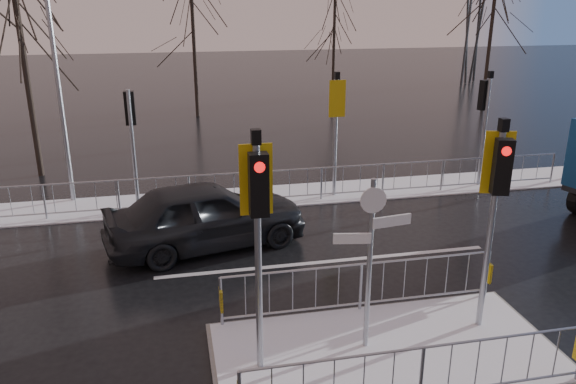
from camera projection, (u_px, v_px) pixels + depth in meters
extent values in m
plane|color=black|center=(385.00, 357.00, 9.79)|extent=(120.00, 120.00, 0.00)
cube|color=white|center=(286.00, 195.00, 17.73)|extent=(30.00, 2.00, 0.04)
cube|color=silver|center=(326.00, 262.00, 13.30)|extent=(8.00, 0.15, 0.01)
cube|color=slate|center=(385.00, 354.00, 9.77)|extent=(6.00, 3.00, 0.12)
cube|color=white|center=(385.00, 350.00, 9.74)|extent=(5.85, 2.85, 0.03)
cube|color=gold|center=(221.00, 300.00, 10.32)|extent=(0.05, 0.28, 0.42)
cube|color=gold|center=(488.00, 272.00, 11.37)|extent=(0.05, 0.28, 0.42)
cylinder|color=#99A0A7|center=(258.00, 264.00, 8.70)|extent=(0.11, 0.11, 3.80)
cube|color=black|center=(259.00, 185.00, 8.09)|extent=(0.28, 0.22, 0.95)
cylinder|color=red|center=(260.00, 167.00, 7.89)|extent=(0.16, 0.04, 0.16)
cube|color=gold|center=(256.00, 180.00, 8.32)|extent=(0.50, 0.03, 1.10)
cube|color=black|center=(256.00, 137.00, 8.04)|extent=(0.14, 0.14, 0.22)
cylinder|color=#99A0A7|center=(490.00, 235.00, 9.90)|extent=(0.11, 0.11, 3.70)
cube|color=black|center=(502.00, 167.00, 9.31)|extent=(0.33, 0.28, 0.95)
cylinder|color=red|center=(506.00, 151.00, 9.11)|extent=(0.16, 0.08, 0.16)
cube|color=gold|center=(498.00, 163.00, 9.54)|extent=(0.49, 0.16, 1.10)
cube|color=black|center=(504.00, 125.00, 9.26)|extent=(0.14, 0.14, 0.22)
cylinder|color=#99A0A7|center=(369.00, 267.00, 9.37)|extent=(0.09, 0.09, 3.10)
cube|color=silver|center=(392.00, 221.00, 9.17)|extent=(0.70, 0.14, 0.18)
cube|color=silver|center=(352.00, 238.00, 9.12)|extent=(0.62, 0.15, 0.18)
cylinder|color=silver|center=(373.00, 200.00, 8.95)|extent=(0.44, 0.03, 0.44)
cylinder|color=#99A0A7|center=(133.00, 151.00, 16.00)|extent=(0.11, 0.11, 3.50)
cube|color=black|center=(130.00, 108.00, 15.77)|extent=(0.28, 0.22, 0.95)
cylinder|color=red|center=(129.00, 97.00, 15.78)|extent=(0.16, 0.04, 0.16)
cylinder|color=#99A0A7|center=(335.00, 139.00, 17.15)|extent=(0.11, 0.11, 3.60)
cube|color=black|center=(335.00, 97.00, 16.91)|extent=(0.28, 0.22, 0.95)
cylinder|color=red|center=(334.00, 87.00, 16.91)|extent=(0.16, 0.04, 0.16)
cube|color=gold|center=(337.00, 99.00, 16.68)|extent=(0.50, 0.03, 1.10)
cube|color=black|center=(337.00, 76.00, 16.52)|extent=(0.14, 0.14, 0.22)
cylinder|color=#99A0A7|center=(484.00, 133.00, 18.14)|extent=(0.11, 0.11, 3.50)
cube|color=black|center=(484.00, 95.00, 17.90)|extent=(0.33, 0.28, 0.95)
cylinder|color=red|center=(483.00, 85.00, 17.89)|extent=(0.16, 0.08, 0.16)
cube|color=black|center=(491.00, 74.00, 17.53)|extent=(0.14, 0.14, 0.22)
imported|color=black|center=(206.00, 215.00, 13.88)|extent=(5.27, 3.04, 1.69)
cylinder|color=black|center=(26.00, 69.00, 18.59)|extent=(0.20, 0.20, 7.36)
cylinder|color=black|center=(194.00, 49.00, 28.61)|extent=(0.19, 0.19, 6.90)
cylinder|color=black|center=(334.00, 52.00, 32.17)|extent=(0.16, 0.16, 5.98)
cylinder|color=black|center=(490.00, 41.00, 30.72)|extent=(0.20, 0.20, 7.36)
cylinder|color=#99A0A7|center=(56.00, 66.00, 15.97)|extent=(0.14, 0.14, 8.20)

